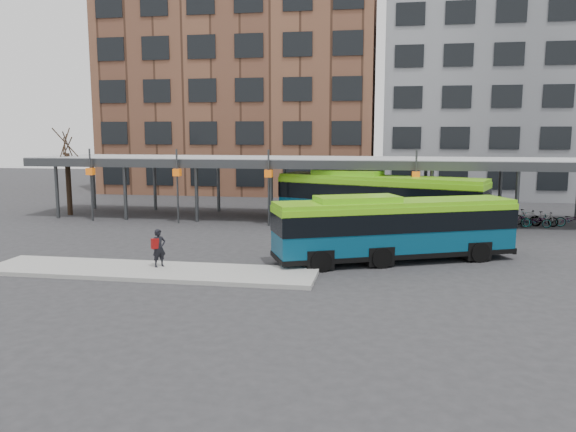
# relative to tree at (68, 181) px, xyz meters

# --- Properties ---
(ground) EXTENTS (120.00, 120.00, 0.00)m
(ground) POSITION_rel_tree_xyz_m (18.00, -12.00, -2.43)
(ground) COLOR #28282B
(ground) RESTS_ON ground
(boarding_island) EXTENTS (14.00, 3.00, 0.18)m
(boarding_island) POSITION_rel_tree_xyz_m (12.50, -15.00, -2.34)
(boarding_island) COLOR gray
(boarding_island) RESTS_ON ground
(canopy) EXTENTS (40.00, 6.53, 4.80)m
(canopy) POSITION_rel_tree_xyz_m (17.94, 0.87, 1.47)
(canopy) COLOR #999B9E
(canopy) RESTS_ON ground
(tree) EXTENTS (1.64, 1.64, 5.60)m
(tree) POSITION_rel_tree_xyz_m (0.00, 0.00, 0.00)
(tree) COLOR black
(tree) RESTS_ON ground
(building_brick) EXTENTS (26.00, 14.00, 22.00)m
(building_brick) POSITION_rel_tree_xyz_m (8.00, 20.00, 8.57)
(building_brick) COLOR brown
(building_brick) RESTS_ON ground
(building_grey) EXTENTS (24.00, 14.00, 20.00)m
(building_grey) POSITION_rel_tree_xyz_m (34.00, 20.00, 7.57)
(building_grey) COLOR slate
(building_grey) RESTS_ON ground
(bus_front) EXTENTS (11.10, 6.56, 3.06)m
(bus_front) POSITION_rel_tree_xyz_m (22.60, -11.07, -0.84)
(bus_front) COLOR navy
(bus_front) RESTS_ON ground
(bus_rear) EXTENTS (12.90, 6.89, 3.51)m
(bus_rear) POSITION_rel_tree_xyz_m (21.79, -2.00, -0.60)
(bus_rear) COLOR navy
(bus_rear) RESTS_ON ground
(pedestrian) EXTENTS (0.68, 0.70, 1.62)m
(pedestrian) POSITION_rel_tree_xyz_m (12.74, -14.56, -1.43)
(pedestrian) COLOR black
(pedestrian) RESTS_ON boarding_island
(bike_rack) EXTENTS (6.71, 1.70, 1.05)m
(bike_rack) POSITION_rel_tree_xyz_m (30.93, 0.04, -1.95)
(bike_rack) COLOR slate
(bike_rack) RESTS_ON ground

